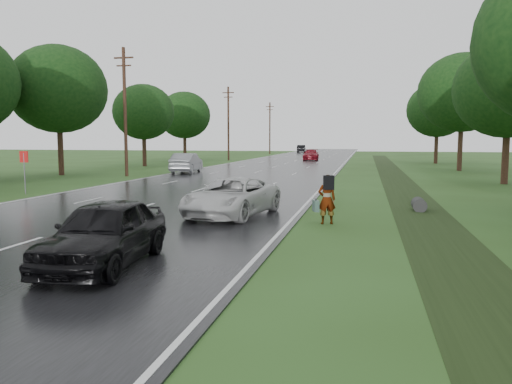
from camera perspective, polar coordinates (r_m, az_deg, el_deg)
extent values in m
plane|color=#2A491A|center=(14.95, -26.67, -5.93)|extent=(220.00, 220.00, 0.00)
cube|color=black|center=(57.14, 3.06, 3.14)|extent=(14.00, 180.00, 0.04)
cube|color=silver|center=(56.43, 9.84, 3.05)|extent=(0.12, 180.00, 0.01)
cube|color=silver|center=(58.62, -3.48, 3.24)|extent=(0.12, 180.00, 0.01)
cube|color=silver|center=(57.14, 3.06, 3.17)|extent=(0.12, 180.00, 0.01)
cube|color=black|center=(31.51, 16.35, 0.48)|extent=(2.20, 120.00, 0.01)
cylinder|color=#2D2D2D|center=(21.58, 18.13, -1.39)|extent=(0.56, 1.00, 0.56)
cylinder|color=slate|center=(29.40, -24.92, 1.92)|extent=(0.06, 0.06, 2.20)
cube|color=red|center=(29.36, -25.00, 3.67)|extent=(0.50, 0.04, 0.60)
cylinder|color=#341E15|center=(40.81, -14.74, 8.78)|extent=(0.26, 0.26, 10.00)
cube|color=#341E15|center=(41.24, -14.90, 14.61)|extent=(1.60, 0.12, 0.12)
cube|color=#341E15|center=(41.15, -14.88, 13.79)|extent=(1.20, 0.10, 0.10)
cylinder|color=#341E15|center=(68.87, -3.18, 7.79)|extent=(0.26, 0.26, 10.00)
cube|color=#341E15|center=(69.13, -3.20, 11.27)|extent=(1.60, 0.12, 0.12)
cube|color=#341E15|center=(69.07, -3.19, 10.77)|extent=(1.20, 0.10, 0.10)
cylinder|color=#341E15|center=(98.09, 1.59, 7.29)|extent=(0.26, 0.26, 10.00)
cube|color=#341E15|center=(98.27, 1.60, 9.74)|extent=(1.60, 0.12, 0.12)
cube|color=#341E15|center=(98.23, 1.60, 9.39)|extent=(1.20, 0.10, 0.10)
cylinder|color=#341E15|center=(36.42, 26.61, 3.58)|extent=(0.44, 0.44, 3.52)
ellipsoid|color=black|center=(36.54, 26.94, 10.46)|extent=(7.00, 7.00, 6.30)
cylinder|color=#341E15|center=(50.03, 22.29, 4.64)|extent=(0.44, 0.44, 4.16)
ellipsoid|color=black|center=(50.20, 22.52, 10.45)|extent=(8.00, 8.00, 7.20)
cylinder|color=#341E15|center=(63.83, 19.89, 4.73)|extent=(0.44, 0.44, 3.68)
ellipsoid|color=black|center=(63.92, 20.04, 8.80)|extent=(7.20, 7.20, 6.48)
cylinder|color=#341E15|center=(43.71, -21.43, 4.43)|extent=(0.44, 0.44, 4.00)
ellipsoid|color=black|center=(43.88, -21.68, 10.87)|extent=(7.80, 7.80, 7.02)
cylinder|color=#341E15|center=(55.55, -12.64, 4.64)|extent=(0.44, 0.44, 3.36)
ellipsoid|color=black|center=(55.61, -12.74, 8.92)|extent=(6.60, 6.60, 5.94)
cylinder|color=#341E15|center=(68.69, -8.13, 5.04)|extent=(0.44, 0.44, 3.52)
ellipsoid|color=black|center=(68.76, -8.19, 8.69)|extent=(7.00, 7.00, 6.30)
imported|color=#A5998C|center=(17.43, 8.10, -0.84)|extent=(0.72, 0.58, 1.72)
cube|color=black|center=(17.12, 8.31, 1.08)|extent=(0.39, 0.30, 0.48)
cube|color=#3D584F|center=(17.47, 6.84, -1.57)|extent=(0.30, 0.51, 0.39)
cube|color=black|center=(17.44, 6.85, -0.82)|extent=(0.09, 0.17, 0.03)
imported|color=#BCBCBC|center=(18.91, -2.77, -0.57)|extent=(3.18, 5.47, 1.43)
imported|color=black|center=(12.00, -16.92, -4.45)|extent=(2.19, 4.64, 1.53)
imported|color=gray|center=(43.44, -7.95, 3.31)|extent=(2.37, 5.30, 1.69)
imported|color=maroon|center=(69.40, 6.30, 4.26)|extent=(2.37, 5.20, 1.48)
imported|color=black|center=(108.43, 5.21, 4.95)|extent=(2.04, 4.95, 1.59)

